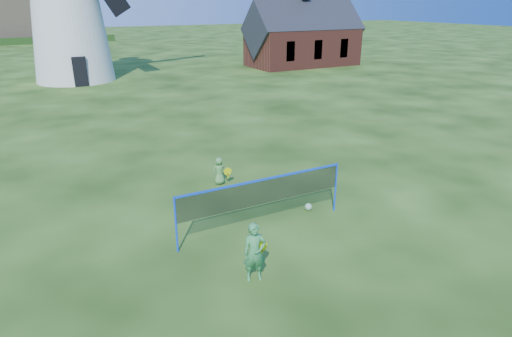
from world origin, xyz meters
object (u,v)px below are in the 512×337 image
Objects in this scene: player_girl at (255,252)px; play_ball at (308,207)px; badminton_net at (263,192)px; player_boy at (219,171)px; chapel at (303,38)px.

player_girl is 3.97m from play_ball.
player_boy is at bearing 86.09° from badminton_net.
chapel is 32.76m from play_ball.
chapel reaches higher than play_ball.
player_girl reaches higher than player_boy.
play_ball is (1.58, -3.19, -0.38)m from player_boy.
badminton_net is 5.19× the size of player_boy.
badminton_net reaches higher than player_boy.
player_boy is (0.25, 3.59, -0.65)m from badminton_net.
chapel is 36.43m from player_girl.
player_girl is at bearing -125.50° from chapel.
badminton_net reaches higher than play_ball.
player_boy is at bearing 116.30° from play_ball.
chapel is 11.40× the size of player_boy.
player_girl is 1.47× the size of player_boy.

